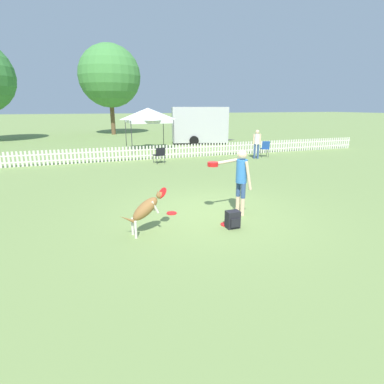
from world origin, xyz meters
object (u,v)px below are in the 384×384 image
(spectator_standing, at_px, (257,141))
(equipment_trailer, at_px, (199,125))
(tree_left_grove, at_px, (110,76))
(frisbee_near_dog, at_px, (226,224))
(folding_chair_blue_left, at_px, (265,147))
(leaping_dog, at_px, (146,208))
(folding_chair_center, at_px, (160,154))
(frisbee_near_handler, at_px, (172,213))
(backpack_on_grass, at_px, (233,220))
(handler_person, at_px, (239,174))
(canopy_tent_main, at_px, (148,115))

(spectator_standing, distance_m, equipment_trailer, 7.53)
(tree_left_grove, bearing_deg, frisbee_near_dog, -89.53)
(folding_chair_blue_left, relative_size, spectator_standing, 0.59)
(leaping_dog, height_order, folding_chair_center, leaping_dog)
(folding_chair_blue_left, relative_size, tree_left_grove, 0.11)
(frisbee_near_handler, xyz_separation_m, spectator_standing, (6.72, 6.89, 0.91))
(backpack_on_grass, xyz_separation_m, spectator_standing, (5.64, 8.29, 0.72))
(folding_chair_center, bearing_deg, handler_person, 80.03)
(handler_person, bearing_deg, frisbee_near_dog, 123.69)
(handler_person, relative_size, canopy_tent_main, 0.64)
(folding_chair_center, bearing_deg, backpack_on_grass, 76.38)
(folding_chair_center, distance_m, canopy_tent_main, 5.10)
(frisbee_near_dog, xyz_separation_m, backpack_on_grass, (0.06, -0.21, 0.19))
(spectator_standing, bearing_deg, frisbee_near_handler, 72.73)
(folding_chair_center, relative_size, spectator_standing, 0.52)
(frisbee_near_handler, relative_size, folding_chair_center, 0.34)
(folding_chair_center, relative_size, tree_left_grove, 0.09)
(equipment_trailer, distance_m, tree_left_grove, 12.23)
(handler_person, xyz_separation_m, frisbee_near_dog, (-0.59, -0.56, -1.07))
(leaping_dog, bearing_deg, frisbee_near_dog, 76.78)
(spectator_standing, bearing_deg, tree_left_grove, -44.43)
(frisbee_near_dog, distance_m, folding_chair_center, 8.43)
(leaping_dog, xyz_separation_m, frisbee_near_dog, (1.90, -0.12, -0.59))
(folding_chair_center, xyz_separation_m, tree_left_grove, (-0.61, 17.32, 5.07))
(frisbee_near_handler, distance_m, spectator_standing, 9.67)
(folding_chair_blue_left, relative_size, canopy_tent_main, 0.34)
(leaping_dog, relative_size, tree_left_grove, 0.13)
(frisbee_near_dog, relative_size, folding_chair_center, 0.34)
(folding_chair_blue_left, height_order, spectator_standing, spectator_standing)
(folding_chair_center, distance_m, tree_left_grove, 18.06)
(frisbee_near_dog, bearing_deg, handler_person, 43.25)
(equipment_trailer, xyz_separation_m, tree_left_grove, (-5.44, 10.14, 4.13))
(folding_chair_blue_left, bearing_deg, handler_person, 69.34)
(canopy_tent_main, height_order, equipment_trailer, equipment_trailer)
(backpack_on_grass, relative_size, folding_chair_blue_left, 0.45)
(handler_person, xyz_separation_m, equipment_trailer, (4.63, 15.03, 0.34))
(handler_person, xyz_separation_m, tree_left_grove, (-0.81, 25.17, 4.47))
(canopy_tent_main, bearing_deg, backpack_on_grass, -93.41)
(equipment_trailer, bearing_deg, handler_person, -93.52)
(folding_chair_center, xyz_separation_m, spectator_standing, (5.30, -0.32, 0.45))
(handler_person, height_order, frisbee_near_handler, handler_person)
(folding_chair_blue_left, distance_m, canopy_tent_main, 7.55)
(frisbee_near_dog, distance_m, canopy_tent_main, 13.40)
(backpack_on_grass, relative_size, tree_left_grove, 0.05)
(equipment_trailer, height_order, tree_left_grove, tree_left_grove)
(frisbee_near_dog, bearing_deg, frisbee_near_handler, 130.43)
(equipment_trailer, bearing_deg, spectator_standing, -72.75)
(handler_person, bearing_deg, folding_chair_blue_left, -46.36)
(folding_chair_blue_left, bearing_deg, canopy_tent_main, -25.07)
(backpack_on_grass, bearing_deg, tree_left_grove, 90.61)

